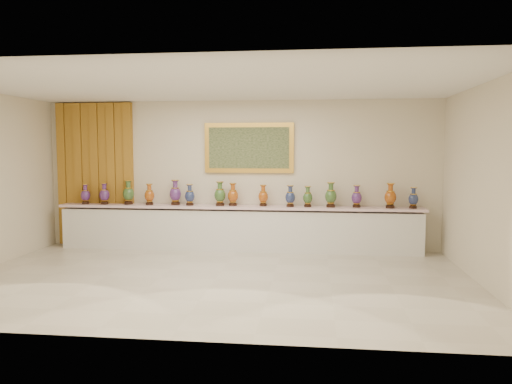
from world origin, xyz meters
The scene contains 18 objects.
ground centered at (0.00, 0.00, 0.00)m, with size 8.00×8.00×0.00m, color beige.
room centered at (-2.51, 2.44, 1.59)m, with size 8.00×8.00×8.00m.
counter centered at (0.00, 2.27, 0.44)m, with size 7.28×0.48×0.90m.
vase_0 centered at (-3.16, 2.22, 1.08)m, with size 0.24×0.24×0.41m.
vase_1 centered at (-2.75, 2.23, 1.10)m, with size 0.25×0.25×0.44m.
vase_2 centered at (-2.26, 2.27, 1.12)m, with size 0.25×0.25×0.49m.
vase_3 centered at (-1.80, 2.23, 1.09)m, with size 0.26×0.26×0.43m.
vase_4 centered at (-1.28, 2.29, 1.13)m, with size 0.29×0.29×0.51m.
vase_5 centered at (-0.96, 2.22, 1.09)m, with size 0.21×0.21×0.43m.
vase_6 centered at (-0.35, 2.23, 1.12)m, with size 0.30×0.30×0.49m.
vase_7 centered at (-0.10, 2.28, 1.10)m, with size 0.25×0.25×0.45m.
vase_8 centered at (0.51, 2.29, 1.09)m, with size 0.22×0.22×0.42m.
vase_9 centered at (1.05, 2.23, 1.09)m, with size 0.20×0.20×0.42m.
vase_10 centered at (1.39, 2.26, 1.08)m, with size 0.23×0.23×0.40m.
vase_11 centered at (1.84, 2.25, 1.12)m, with size 0.27×0.27×0.49m.
vase_12 centered at (2.34, 2.28, 1.09)m, with size 0.23×0.23×0.43m.
vase_13 centered at (2.97, 2.23, 1.12)m, with size 0.26×0.26×0.48m.
vase_14 centered at (3.40, 2.24, 1.08)m, with size 0.24×0.24×0.40m.
Camera 1 is at (1.52, -7.50, 2.03)m, focal length 35.00 mm.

